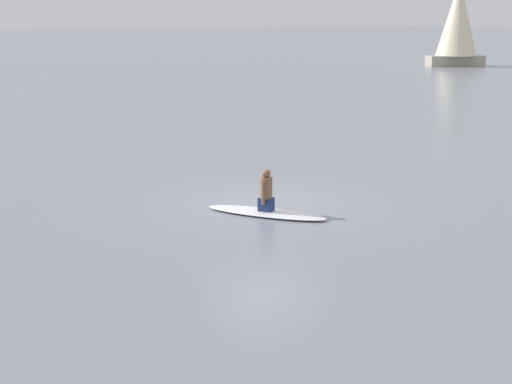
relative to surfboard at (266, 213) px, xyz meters
name	(u,v)px	position (x,y,z in m)	size (l,w,h in m)	color
ground_plane	(264,202)	(0.94, -0.58, -0.05)	(400.00, 400.00, 0.00)	gray
surfboard	(266,213)	(0.00, 0.00, 0.00)	(2.89, 0.73, 0.09)	white
person_paddler	(266,192)	(0.00, 0.00, 0.48)	(0.41, 0.39, 0.96)	navy
sailboat_center_horizon	(458,21)	(31.59, -41.04, 3.79)	(4.56, 5.18, 8.21)	#B2A893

